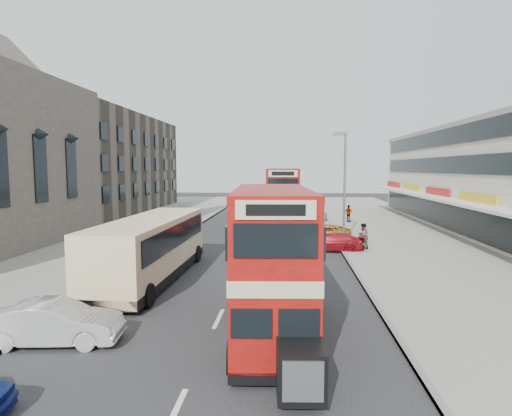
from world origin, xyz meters
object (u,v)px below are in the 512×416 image
at_px(car_left_front, 55,323).
at_px(car_right_c, 308,216).
at_px(bus_second, 285,200).
at_px(car_right_a, 331,242).
at_px(bus_main, 272,261).
at_px(cyclist, 309,232).
at_px(car_right_b, 324,232).
at_px(coach, 151,246).
at_px(pedestrian_far, 348,213).
at_px(pedestrian_near, 363,236).
at_px(street_lamp, 344,178).

relative_size(car_left_front, car_right_c, 1.06).
height_order(bus_second, car_right_a, bus_second).
distance_m(bus_main, cyclist, 18.80).
bearing_deg(car_right_b, cyclist, -62.38).
height_order(bus_second, cyclist, bus_second).
bearing_deg(car_right_c, bus_main, -5.95).
xyz_separation_m(bus_second, car_right_b, (3.14, -3.58, -2.22)).
distance_m(bus_second, coach, 17.43).
height_order(coach, car_right_b, coach).
distance_m(coach, car_left_front, 7.87).
distance_m(coach, cyclist, 14.76).
relative_size(car_left_front, cyclist, 2.16).
relative_size(coach, cyclist, 5.67).
bearing_deg(pedestrian_far, pedestrian_near, -128.70).
bearing_deg(bus_main, street_lamp, -108.20).
relative_size(coach, car_right_c, 2.79).
distance_m(bus_second, car_right_c, 7.61).
distance_m(street_lamp, car_right_b, 4.72).
xyz_separation_m(street_lamp, bus_second, (-4.32, 5.34, -1.99)).
distance_m(coach, pedestrian_far, 25.76).
distance_m(car_right_c, cyclist, 10.98).
bearing_deg(bus_second, cyclist, 116.86).
bearing_deg(car_left_front, car_right_c, -23.27).
xyz_separation_m(car_left_front, car_right_c, (9.35, 30.86, -0.02)).
bearing_deg(car_right_a, street_lamp, 163.46).
height_order(car_right_a, cyclist, cyclist).
height_order(street_lamp, pedestrian_near, street_lamp).
bearing_deg(car_right_c, coach, -21.92).
xyz_separation_m(car_right_b, pedestrian_far, (3.20, 9.77, 0.43)).
distance_m(street_lamp, cyclist, 4.94).
relative_size(car_right_b, car_right_c, 1.05).
xyz_separation_m(car_right_b, car_right_c, (-0.80, 10.49, 0.09)).
relative_size(car_left_front, pedestrian_near, 2.34).
xyz_separation_m(car_right_a, car_right_c, (-0.86, 15.13, 0.05)).
relative_size(coach, car_right_b, 2.64).
distance_m(street_lamp, bus_main, 18.02).
relative_size(bus_second, pedestrian_far, 5.70).
distance_m(street_lamp, coach, 15.56).
relative_size(street_lamp, pedestrian_near, 4.58).
bearing_deg(street_lamp, pedestrian_near, -71.86).
relative_size(bus_main, coach, 0.80).
height_order(car_right_b, car_right_c, car_right_c).
bearing_deg(street_lamp, bus_second, 128.93).
height_order(pedestrian_far, cyclist, cyclist).
xyz_separation_m(coach, car_right_a, (9.64, 7.95, -1.07)).
relative_size(car_left_front, car_right_b, 1.01).
distance_m(car_left_front, car_right_c, 32.24).
height_order(bus_main, bus_second, bus_second).
height_order(bus_second, coach, bus_second).
height_order(bus_second, pedestrian_near, bus_second).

